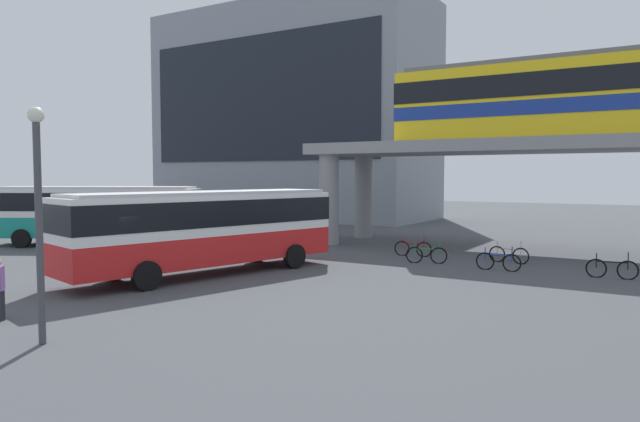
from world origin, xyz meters
TOP-DOWN VIEW (x-y plane):
  - ground_plane at (0.00, 10.00)m, footprint 120.00×120.00m
  - station_building at (-13.65, 30.89)m, footprint 25.21×10.75m
  - train at (14.67, 16.10)m, footprint 22.26×2.96m
  - bus_main at (0.85, 2.94)m, footprint 5.25×11.32m
  - bus_secondary at (-10.67, 7.01)m, footprint 10.87×7.62m
  - bicycle_silver at (10.18, 12.10)m, footprint 1.78×0.28m
  - bicycle_blue at (10.30, 9.78)m, footprint 1.79×0.15m
  - bicycle_black at (14.37, 10.13)m, footprint 1.79×0.21m
  - bicycle_green at (7.12, 10.16)m, footprint 1.70×0.67m
  - bicycle_red at (5.78, 11.93)m, footprint 1.78×0.35m
  - lamp_post at (3.95, -5.86)m, footprint 0.36×0.36m

SIDE VIEW (x-z plane):
  - ground_plane at x=0.00m, z-range 0.00..0.00m
  - bicycle_silver at x=10.18m, z-range -0.16..0.88m
  - bicycle_blue at x=10.30m, z-range -0.16..0.88m
  - bicycle_black at x=14.37m, z-range -0.16..0.88m
  - bicycle_green at x=7.12m, z-range -0.16..0.88m
  - bicycle_red at x=5.78m, z-range -0.16..0.88m
  - bus_main at x=0.85m, z-range 0.38..3.60m
  - bus_secondary at x=-10.67m, z-range 0.38..3.60m
  - lamp_post at x=3.95m, z-range 0.54..5.90m
  - train at x=14.67m, z-range 5.62..9.46m
  - station_building at x=-13.65m, z-range 0.00..18.71m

